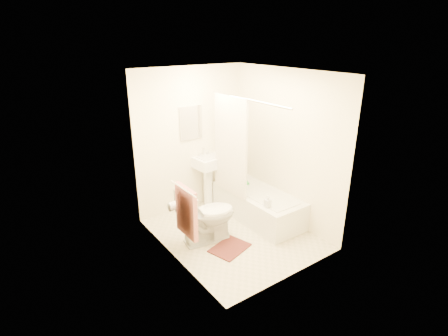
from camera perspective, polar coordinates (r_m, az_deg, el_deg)
floor at (r=5.41m, az=1.56°, el=-10.72°), size 2.40×2.40×0.00m
ceiling at (r=4.63m, az=1.86°, el=15.48°), size 2.40×2.40×0.00m
wall_back at (r=5.85m, az=-5.41°, el=4.54°), size 2.00×0.02×2.40m
wall_left at (r=4.40m, az=-8.77°, el=-1.19°), size 0.02×2.40×2.40m
wall_right at (r=5.52m, az=10.03°, el=3.33°), size 0.02×2.40×2.40m
mirror at (r=5.75m, az=-5.41°, el=7.36°), size 0.40×0.03×0.55m
curtain_rod at (r=4.95m, az=3.92°, el=11.11°), size 0.03×1.70×0.03m
shower_curtain at (r=5.44m, az=1.05°, el=3.59°), size 0.04×0.80×1.55m
towel_bar at (r=4.25m, az=-6.68°, el=-3.36°), size 0.02×0.60×0.02m
towel at (r=4.40m, az=-6.16°, el=-7.07°), size 0.06×0.45×0.66m
toilet_paper at (r=4.73m, az=-8.35°, el=-6.18°), size 0.11×0.12×0.12m
toilet at (r=5.08m, az=-2.80°, el=-7.68°), size 0.90×0.59×0.82m
sink at (r=6.09m, az=-2.50°, el=-1.78°), size 0.54×0.44×0.98m
bathtub at (r=5.80m, az=5.53°, el=-5.97°), size 0.70×1.60×0.45m
bath_mat at (r=5.08m, az=0.95°, el=-12.91°), size 0.63×0.54×0.02m
soap_bottle at (r=5.20m, az=7.14°, el=-5.45°), size 0.09×0.09×0.18m
scrub_brush at (r=6.01m, az=3.62°, el=-2.33°), size 0.12×0.20×0.04m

